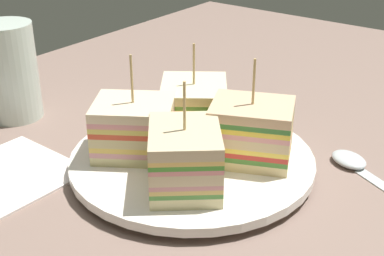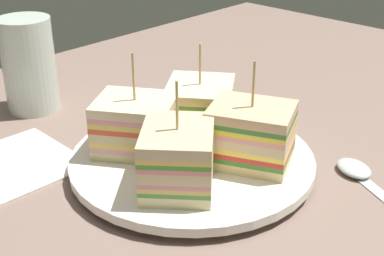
{
  "view_description": "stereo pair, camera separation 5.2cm",
  "coord_description": "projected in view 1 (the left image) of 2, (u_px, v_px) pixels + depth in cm",
  "views": [
    {
      "loc": [
        -37.39,
        -28.1,
        27.42
      ],
      "look_at": [
        0.0,
        0.0,
        4.61
      ],
      "focal_mm": 50.74,
      "sensor_mm": 36.0,
      "label": 1
    },
    {
      "loc": [
        -34.04,
        -32.07,
        27.42
      ],
      "look_at": [
        0.0,
        0.0,
        4.61
      ],
      "focal_mm": 50.74,
      "sensor_mm": 36.0,
      "label": 2
    }
  ],
  "objects": [
    {
      "name": "sandwich_wedge_2",
      "position": [
        194.0,
        108.0,
        0.57
      ],
      "size": [
        10.15,
        9.93,
        9.66
      ],
      "rotation": [
        0.0,
        0.0,
        10.04
      ],
      "color": "beige",
      "rests_on": "plate"
    },
    {
      "name": "ground_plane",
      "position": [
        192.0,
        177.0,
        0.54
      ],
      "size": [
        122.58,
        82.18,
        1.8
      ],
      "primitive_type": "cube",
      "color": "#81695E"
    },
    {
      "name": "drinking_glass",
      "position": [
        11.0,
        78.0,
        0.63
      ],
      "size": [
        6.31,
        6.31,
        11.42
      ],
      "color": "silver",
      "rests_on": "ground_plane"
    },
    {
      "name": "plate",
      "position": [
        192.0,
        161.0,
        0.54
      ],
      "size": [
        24.03,
        24.03,
        1.61
      ],
      "color": "white",
      "rests_on": "ground_plane"
    },
    {
      "name": "spoon",
      "position": [
        358.0,
        166.0,
        0.54
      ],
      "size": [
        8.05,
        13.33,
        1.0
      ],
      "rotation": [
        0.0,
        0.0,
        1.11
      ],
      "color": "silver",
      "rests_on": "ground_plane"
    },
    {
      "name": "sandwich_wedge_3",
      "position": [
        135.0,
        128.0,
        0.53
      ],
      "size": [
        9.4,
        9.82,
        10.13
      ],
      "rotation": [
        0.0,
        0.0,
        11.56
      ],
      "color": "beige",
      "rests_on": "plate"
    },
    {
      "name": "sandwich_wedge_0",
      "position": [
        185.0,
        158.0,
        0.47
      ],
      "size": [
        9.77,
        9.55,
        9.96
      ],
      "rotation": [
        0.0,
        0.0,
        6.97
      ],
      "color": "beige",
      "rests_on": "plate"
    },
    {
      "name": "sandwich_wedge_1",
      "position": [
        251.0,
        132.0,
        0.52
      ],
      "size": [
        8.62,
        9.45,
        10.16
      ],
      "rotation": [
        0.0,
        0.0,
        8.27
      ],
      "color": "beige",
      "rests_on": "plate"
    },
    {
      "name": "chip_pile",
      "position": [
        172.0,
        145.0,
        0.52
      ],
      "size": [
        8.34,
        7.64,
        3.17
      ],
      "color": "tan",
      "rests_on": "plate"
    }
  ]
}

